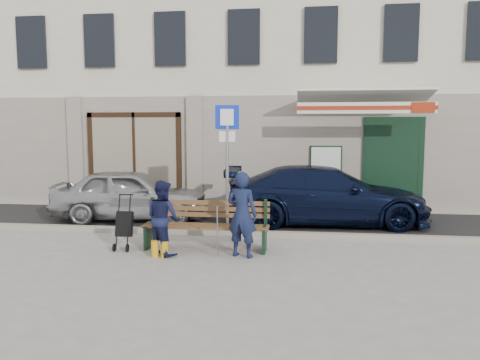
% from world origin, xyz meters
% --- Properties ---
extents(ground, '(80.00, 80.00, 0.00)m').
position_xyz_m(ground, '(0.00, 0.00, 0.00)').
color(ground, '#9E9991').
rests_on(ground, ground).
extents(asphalt_lane, '(60.00, 3.20, 0.01)m').
position_xyz_m(asphalt_lane, '(0.00, 3.10, 0.01)').
color(asphalt_lane, '#282828').
rests_on(asphalt_lane, ground).
extents(curb, '(60.00, 0.18, 0.12)m').
position_xyz_m(curb, '(0.00, 1.50, 0.06)').
color(curb, '#9E9384').
rests_on(curb, ground).
extents(building, '(20.00, 8.27, 10.00)m').
position_xyz_m(building, '(0.01, 8.45, 4.97)').
color(building, beige).
rests_on(building, ground).
extents(car_silver, '(4.00, 2.05, 1.30)m').
position_xyz_m(car_silver, '(-2.59, 2.89, 0.65)').
color(car_silver, '#AEAEB3').
rests_on(car_silver, ground).
extents(car_navy, '(4.95, 2.29, 1.40)m').
position_xyz_m(car_navy, '(2.23, 3.05, 0.70)').
color(car_navy, black).
rests_on(car_navy, ground).
extents(parking_sign, '(0.51, 0.13, 2.80)m').
position_xyz_m(parking_sign, '(0.02, 1.85, 1.89)').
color(parking_sign, gray).
rests_on(parking_sign, ground).
extents(bench, '(2.40, 1.17, 0.98)m').
position_xyz_m(bench, '(-0.20, 0.35, 0.46)').
color(bench, brown).
rests_on(bench, ground).
extents(man, '(0.64, 0.51, 1.55)m').
position_xyz_m(man, '(0.60, -0.08, 0.77)').
color(man, '#161D3C').
rests_on(man, ground).
extents(woman, '(0.84, 0.81, 1.37)m').
position_xyz_m(woman, '(-0.85, -0.13, 0.68)').
color(woman, '#141739').
rests_on(woman, ground).
extents(stroller, '(0.32, 0.44, 1.04)m').
position_xyz_m(stroller, '(-1.70, 0.16, 0.46)').
color(stroller, black).
rests_on(stroller, ground).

